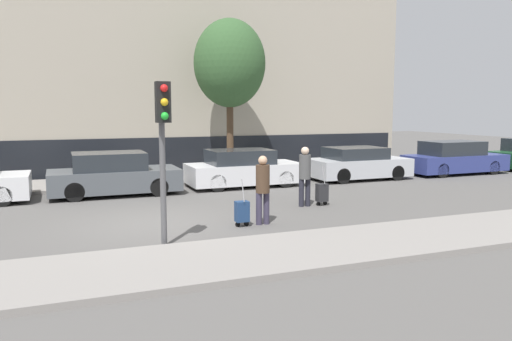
{
  "coord_description": "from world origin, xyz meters",
  "views": [
    {
      "loc": [
        -2.18,
        -12.27,
        2.83
      ],
      "look_at": [
        3.43,
        1.8,
        0.95
      ],
      "focal_mm": 35.0,
      "sensor_mm": 36.0,
      "label": 1
    }
  ],
  "objects_px": {
    "trolley_right": "(322,193)",
    "parked_car_2": "(243,169)",
    "pedestrian_right": "(305,173)",
    "bare_tree_near_crossing": "(230,64)",
    "trolley_left": "(242,212)",
    "parked_car_3": "(357,164)",
    "traffic_light": "(163,130)",
    "parked_car_1": "(113,175)",
    "pedestrian_left": "(263,186)",
    "parked_car_4": "(454,159)"
  },
  "relations": [
    {
      "from": "trolley_right",
      "to": "parked_car_2",
      "type": "bearing_deg",
      "value": 101.81
    },
    {
      "from": "pedestrian_right",
      "to": "bare_tree_near_crossing",
      "type": "xyz_separation_m",
      "value": [
        -0.05,
        6.55,
        3.63
      ]
    },
    {
      "from": "trolley_left",
      "to": "bare_tree_near_crossing",
      "type": "bearing_deg",
      "value": 73.09
    },
    {
      "from": "parked_car_2",
      "to": "parked_car_3",
      "type": "xyz_separation_m",
      "value": [
        4.92,
        0.02,
        -0.02
      ]
    },
    {
      "from": "traffic_light",
      "to": "trolley_left",
      "type": "bearing_deg",
      "value": 29.43
    },
    {
      "from": "parked_car_2",
      "to": "trolley_left",
      "type": "height_order",
      "value": "parked_car_2"
    },
    {
      "from": "parked_car_1",
      "to": "pedestrian_right",
      "type": "bearing_deg",
      "value": -39.65
    },
    {
      "from": "parked_car_3",
      "to": "trolley_left",
      "type": "distance_m",
      "value": 9.27
    },
    {
      "from": "parked_car_2",
      "to": "bare_tree_near_crossing",
      "type": "distance_m",
      "value": 4.62
    },
    {
      "from": "traffic_light",
      "to": "bare_tree_near_crossing",
      "type": "bearing_deg",
      "value": 63.94
    },
    {
      "from": "pedestrian_left",
      "to": "traffic_light",
      "type": "relative_size",
      "value": 0.51
    },
    {
      "from": "trolley_right",
      "to": "bare_tree_near_crossing",
      "type": "distance_m",
      "value": 7.87
    },
    {
      "from": "trolley_right",
      "to": "pedestrian_right",
      "type": "bearing_deg",
      "value": 175.03
    },
    {
      "from": "parked_car_1",
      "to": "pedestrian_left",
      "type": "xyz_separation_m",
      "value": [
        2.95,
        -5.76,
        0.3
      ]
    },
    {
      "from": "parked_car_2",
      "to": "traffic_light",
      "type": "xyz_separation_m",
      "value": [
        -4.31,
        -7.09,
        1.77
      ]
    },
    {
      "from": "parked_car_2",
      "to": "bare_tree_near_crossing",
      "type": "height_order",
      "value": "bare_tree_near_crossing"
    },
    {
      "from": "parked_car_1",
      "to": "parked_car_3",
      "type": "bearing_deg",
      "value": 0.89
    },
    {
      "from": "parked_car_4",
      "to": "traffic_light",
      "type": "relative_size",
      "value": 1.35
    },
    {
      "from": "parked_car_4",
      "to": "traffic_light",
      "type": "height_order",
      "value": "traffic_light"
    },
    {
      "from": "trolley_left",
      "to": "pedestrian_right",
      "type": "height_order",
      "value": "pedestrian_right"
    },
    {
      "from": "parked_car_3",
      "to": "traffic_light",
      "type": "xyz_separation_m",
      "value": [
        -9.23,
        -7.11,
        1.79
      ]
    },
    {
      "from": "pedestrian_left",
      "to": "trolley_right",
      "type": "distance_m",
      "value": 3.07
    },
    {
      "from": "parked_car_1",
      "to": "trolley_right",
      "type": "height_order",
      "value": "parked_car_1"
    },
    {
      "from": "parked_car_4",
      "to": "traffic_light",
      "type": "xyz_separation_m",
      "value": [
        -14.07,
        -6.97,
        1.74
      ]
    },
    {
      "from": "trolley_right",
      "to": "bare_tree_near_crossing",
      "type": "xyz_separation_m",
      "value": [
        -0.6,
        6.6,
        4.24
      ]
    },
    {
      "from": "bare_tree_near_crossing",
      "to": "parked_car_3",
      "type": "bearing_deg",
      "value": -26.43
    },
    {
      "from": "parked_car_1",
      "to": "bare_tree_near_crossing",
      "type": "height_order",
      "value": "bare_tree_near_crossing"
    },
    {
      "from": "traffic_light",
      "to": "parked_car_3",
      "type": "bearing_deg",
      "value": 37.61
    },
    {
      "from": "pedestrian_right",
      "to": "parked_car_3",
      "type": "bearing_deg",
      "value": -132.18
    },
    {
      "from": "pedestrian_right",
      "to": "traffic_light",
      "type": "bearing_deg",
      "value": 36.48
    },
    {
      "from": "parked_car_4",
      "to": "pedestrian_right",
      "type": "distance_m",
      "value": 10.28
    },
    {
      "from": "parked_car_1",
      "to": "parked_car_3",
      "type": "height_order",
      "value": "parked_car_1"
    },
    {
      "from": "parked_car_2",
      "to": "pedestrian_right",
      "type": "distance_m",
      "value": 4.26
    },
    {
      "from": "pedestrian_left",
      "to": "pedestrian_right",
      "type": "xyz_separation_m",
      "value": [
        2.0,
        1.65,
        0.03
      ]
    },
    {
      "from": "parked_car_1",
      "to": "parked_car_4",
      "type": "xyz_separation_m",
      "value": [
        14.37,
        0.01,
        0.01
      ]
    },
    {
      "from": "pedestrian_left",
      "to": "bare_tree_near_crossing",
      "type": "xyz_separation_m",
      "value": [
        1.95,
        8.2,
        3.66
      ]
    },
    {
      "from": "parked_car_1",
      "to": "trolley_left",
      "type": "xyz_separation_m",
      "value": [
        2.4,
        -5.78,
        -0.29
      ]
    },
    {
      "from": "parked_car_4",
      "to": "parked_car_1",
      "type": "bearing_deg",
      "value": -179.98
    },
    {
      "from": "parked_car_4",
      "to": "pedestrian_left",
      "type": "xyz_separation_m",
      "value": [
        -11.42,
        -5.76,
        0.29
      ]
    },
    {
      "from": "pedestrian_left",
      "to": "pedestrian_right",
      "type": "distance_m",
      "value": 2.6
    },
    {
      "from": "pedestrian_left",
      "to": "bare_tree_near_crossing",
      "type": "bearing_deg",
      "value": 74.31
    },
    {
      "from": "traffic_light",
      "to": "parked_car_2",
      "type": "bearing_deg",
      "value": 58.71
    },
    {
      "from": "pedestrian_left",
      "to": "trolley_left",
      "type": "relative_size",
      "value": 1.47
    },
    {
      "from": "parked_car_3",
      "to": "bare_tree_near_crossing",
      "type": "height_order",
      "value": "bare_tree_near_crossing"
    },
    {
      "from": "parked_car_4",
      "to": "pedestrian_right",
      "type": "height_order",
      "value": "pedestrian_right"
    },
    {
      "from": "parked_car_3",
      "to": "pedestrian_right",
      "type": "bearing_deg",
      "value": -137.1
    },
    {
      "from": "parked_car_2",
      "to": "trolley_right",
      "type": "distance_m",
      "value": 4.38
    },
    {
      "from": "parked_car_4",
      "to": "bare_tree_near_crossing",
      "type": "xyz_separation_m",
      "value": [
        -9.47,
        2.44,
        3.95
      ]
    },
    {
      "from": "parked_car_1",
      "to": "bare_tree_near_crossing",
      "type": "relative_size",
      "value": 0.66
    },
    {
      "from": "traffic_light",
      "to": "parked_car_1",
      "type": "bearing_deg",
      "value": 92.46
    }
  ]
}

